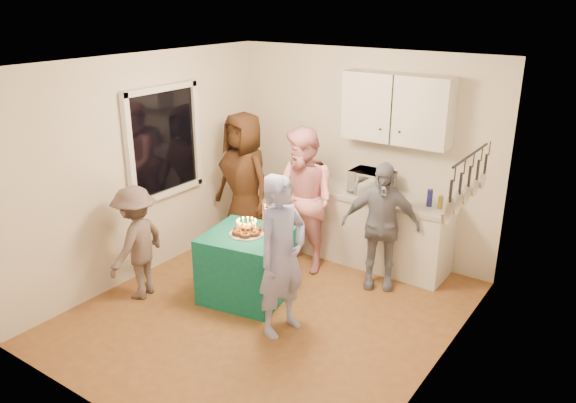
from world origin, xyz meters
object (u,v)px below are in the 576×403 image
Objects in this scene: woman_back_center at (303,201)px; child_near_left at (137,243)px; punch_jar at (273,217)px; woman_back_right at (380,226)px; microwave at (372,182)px; counter at (362,228)px; party_table at (247,265)px; woman_back_left at (244,181)px; man_birthday at (282,256)px.

child_near_left is (-1.13, -1.60, -0.24)m from woman_back_center.
punch_jar is 1.24m from woman_back_right.
microwave is at bearing 70.04° from punch_jar.
counter is 2.76m from child_near_left.
party_table is at bearing 111.63° from child_near_left.
child_near_left is at bearing -127.01° from microwave.
woman_back_right is (0.48, -0.50, 0.32)m from counter.
counter is at bearing 29.14° from woman_back_left.
punch_jar reaches higher than party_table.
woman_back_center is (1.00, -0.11, -0.03)m from woman_back_left.
woman_back_right is at bearing -52.73° from microwave.
man_birthday reaches higher than microwave.
woman_back_left reaches higher than child_near_left.
child_near_left is (-1.00, -0.67, 0.26)m from party_table.
man_birthday reaches higher than counter.
child_near_left reaches higher than punch_jar.
woman_back_right reaches higher than microwave.
man_birthday is at bearing 88.85° from child_near_left.
woman_back_right reaches higher than counter.
man_birthday reaches higher than woman_back_right.
punch_jar is (0.21, 0.20, 0.55)m from party_table.
party_table is 1.07m from woman_back_center.
man_birthday reaches higher than child_near_left.
counter reaches higher than party_table.
woman_back_right is at bearing 23.58° from woman_back_center.
woman_back_center is (-0.47, -0.64, 0.45)m from counter.
woman_back_right is (0.38, -0.50, -0.31)m from microwave.
microwave is 0.60× the size of party_table.
child_near_left is (-1.60, -2.23, 0.21)m from counter.
party_table is 0.66× the size of child_near_left.
punch_jar is at bearing 113.58° from child_near_left.
party_table is 0.62m from punch_jar.
man_birthday is 0.90× the size of woman_back_left.
party_table is 0.52× the size of man_birthday.
punch_jar is 0.21× the size of man_birthday.
woman_back_left is 1.03× the size of woman_back_center.
counter is at bearing -179.74° from microwave.
party_table is 0.90m from man_birthday.
woman_back_center reaches higher than counter.
woman_back_right is at bearing -4.96° from man_birthday.
woman_back_right is at bearing 44.43° from party_table.
counter is 1.47× the size of woman_back_right.
woman_back_center is at bearing -126.51° from counter.
counter is 1.63m from woman_back_left.
woman_back_right is 1.16× the size of child_near_left.
man_birthday is at bearing -25.07° from party_table.
party_table is 2.50× the size of punch_jar.
counter is 1.21× the size of woman_back_left.
child_near_left is at bearing 111.13° from man_birthday.
child_near_left is at bearing -125.60° from counter.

